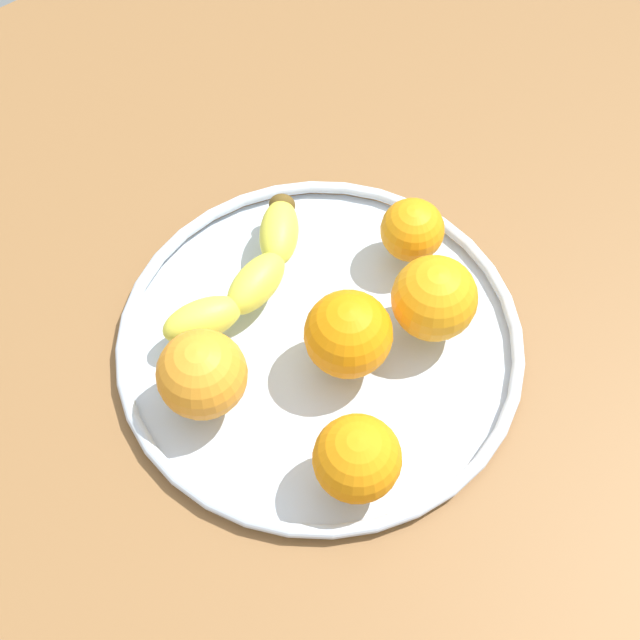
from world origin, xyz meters
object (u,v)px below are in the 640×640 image
at_px(fruit_bowl, 320,342).
at_px(orange_front_right, 412,230).
at_px(banana, 248,275).
at_px(orange_back_right, 357,459).
at_px(orange_back_left, 202,375).
at_px(orange_front_left, 434,298).
at_px(orange_center, 348,334).

height_order(fruit_bowl, orange_front_right, orange_front_right).
distance_m(fruit_bowl, banana, 0.09).
height_order(orange_back_right, orange_front_right, orange_back_right).
height_order(orange_back_right, orange_back_left, orange_back_left).
relative_size(orange_front_left, orange_front_right, 1.28).
bearing_deg(orange_center, orange_front_right, 25.35).
distance_m(fruit_bowl, orange_front_left, 0.11).
bearing_deg(orange_back_right, banana, 79.86).
relative_size(banana, orange_center, 2.44).
bearing_deg(orange_back_left, banana, 37.21).
bearing_deg(banana, fruit_bowl, -95.68).
distance_m(orange_center, orange_back_right, 0.12).
bearing_deg(banana, orange_front_right, -40.06).
relative_size(fruit_bowl, orange_back_left, 4.81).
bearing_deg(orange_back_left, orange_front_right, 3.38).
bearing_deg(orange_center, fruit_bowl, 103.48).
bearing_deg(orange_back_right, orange_front_right, 39.26).
distance_m(banana, orange_back_right, 0.22).
bearing_deg(orange_front_right, orange_center, -154.65).
bearing_deg(orange_center, orange_back_left, 160.64).
height_order(fruit_bowl, orange_front_left, orange_front_left).
bearing_deg(banana, orange_back_right, -118.75).
xyz_separation_m(orange_center, orange_back_right, (-0.07, -0.10, -0.00)).
xyz_separation_m(orange_front_left, orange_center, (-0.08, 0.02, 0.00)).
height_order(orange_front_right, orange_back_left, orange_back_left).
relative_size(banana, orange_front_left, 2.46).
bearing_deg(orange_back_right, orange_front_left, 27.73).
height_order(fruit_bowl, orange_back_left, orange_back_left).
xyz_separation_m(banana, orange_front_right, (0.15, -0.06, 0.01)).
relative_size(orange_front_left, orange_back_left, 1.00).
bearing_deg(orange_front_right, fruit_bowl, -168.32).
bearing_deg(orange_back_left, orange_center, -19.36).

